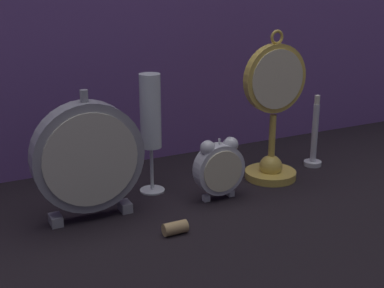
% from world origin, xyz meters
% --- Properties ---
extents(ground_plane, '(4.00, 4.00, 0.00)m').
position_xyz_m(ground_plane, '(0.00, 0.00, 0.00)').
color(ground_plane, black).
extents(fabric_backdrop_drape, '(1.69, 0.01, 0.70)m').
position_xyz_m(fabric_backdrop_drape, '(0.00, 0.33, 0.35)').
color(fabric_backdrop_drape, '#6B478E').
rests_on(fabric_backdrop_drape, ground_plane).
extents(pocket_watch_on_stand, '(0.14, 0.11, 0.31)m').
position_xyz_m(pocket_watch_on_stand, '(0.19, 0.09, 0.13)').
color(pocket_watch_on_stand, gold).
rests_on(pocket_watch_on_stand, ground_plane).
extents(alarm_clock_twin_bell, '(0.10, 0.03, 0.12)m').
position_xyz_m(alarm_clock_twin_bell, '(0.04, 0.04, 0.07)').
color(alarm_clock_twin_bell, silver).
rests_on(alarm_clock_twin_bell, ground_plane).
extents(mantel_clock_silver, '(0.20, 0.04, 0.24)m').
position_xyz_m(mantel_clock_silver, '(-0.21, 0.07, 0.12)').
color(mantel_clock_silver, gray).
rests_on(mantel_clock_silver, ground_plane).
extents(champagne_flute, '(0.05, 0.05, 0.24)m').
position_xyz_m(champagne_flute, '(-0.06, 0.14, 0.15)').
color(champagne_flute, silver).
rests_on(champagne_flute, ground_plane).
extents(brass_candlestick, '(0.04, 0.04, 0.16)m').
position_xyz_m(brass_candlestick, '(0.33, 0.11, 0.06)').
color(brass_candlestick, silver).
rests_on(brass_candlestick, ground_plane).
extents(wine_cork, '(0.04, 0.02, 0.02)m').
position_xyz_m(wine_cork, '(-0.10, -0.05, 0.01)').
color(wine_cork, tan).
rests_on(wine_cork, ground_plane).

